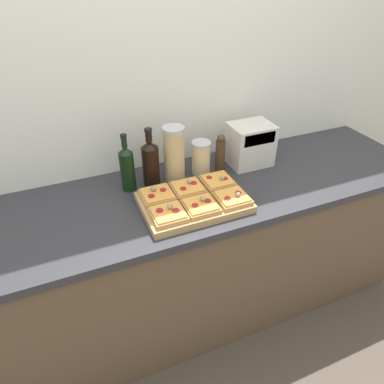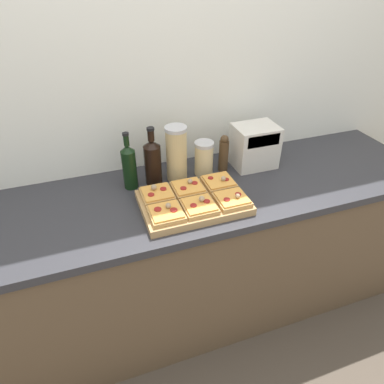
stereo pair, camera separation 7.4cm
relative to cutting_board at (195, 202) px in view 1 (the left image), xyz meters
name	(u,v)px [view 1 (the left image)]	position (x,y,z in m)	size (l,w,h in m)	color
ground_plane	(208,352)	(0.00, -0.21, -0.91)	(12.00, 12.00, 0.00)	#4C4238
wall_back	(158,98)	(0.00, 0.47, 0.34)	(6.00, 0.06, 2.50)	silver
kitchen_counter	(186,258)	(0.00, 0.11, -0.46)	(2.63, 0.67, 0.89)	brown
cutting_board	(195,202)	(0.00, 0.00, 0.00)	(0.48, 0.32, 0.04)	tan
pizza_slice_back_left	(157,195)	(-0.15, 0.08, 0.03)	(0.14, 0.14, 0.06)	tan
pizza_slice_back_center	(188,188)	(0.00, 0.08, 0.03)	(0.14, 0.14, 0.05)	tan
pizza_slice_back_right	(218,181)	(0.15, 0.08, 0.03)	(0.14, 0.14, 0.05)	tan
pizza_slice_front_left	(168,214)	(-0.15, -0.08, 0.03)	(0.14, 0.14, 0.05)	tan
pizza_slice_front_center	(201,206)	(0.00, -0.08, 0.03)	(0.14, 0.14, 0.05)	tan
pizza_slice_front_right	(232,198)	(0.15, -0.08, 0.03)	(0.14, 0.14, 0.05)	tan
olive_oil_bottle	(127,168)	(-0.24, 0.25, 0.10)	(0.07, 0.07, 0.29)	black
wine_bottle	(151,162)	(-0.13, 0.25, 0.11)	(0.08, 0.08, 0.30)	black
grain_jar_tall	(174,154)	(0.00, 0.25, 0.13)	(0.11, 0.11, 0.29)	tan
grain_jar_short	(201,158)	(0.14, 0.25, 0.07)	(0.10, 0.10, 0.18)	beige
pepper_mill	(220,153)	(0.25, 0.25, 0.08)	(0.05, 0.05, 0.20)	#47331E
toaster_oven	(250,144)	(0.43, 0.25, 0.10)	(0.25, 0.18, 0.23)	beige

